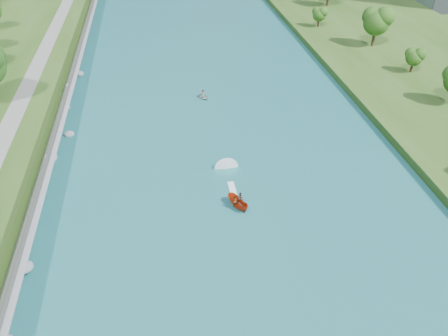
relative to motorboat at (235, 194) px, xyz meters
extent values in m
plane|color=#2D5119|center=(-0.15, -10.98, -0.71)|extent=(260.00, 260.00, 0.00)
cube|color=#1B6367|center=(-0.15, 9.02, -0.66)|extent=(55.00, 240.00, 0.10)
cube|color=slate|center=(-26.00, 9.02, 1.09)|extent=(3.54, 236.00, 4.05)
ellipsoid|color=gray|center=(-25.34, -9.18, 0.34)|extent=(1.74, 1.79, 1.16)
ellipsoid|color=gray|center=(-25.89, 2.19, 0.46)|extent=(1.15, 1.28, 0.81)
ellipsoid|color=gray|center=(-25.66, 11.71, 0.91)|extent=(1.87, 2.33, 1.33)
ellipsoid|color=gray|center=(-24.44, 20.62, -0.49)|extent=(1.77, 1.69, 1.01)
ellipsoid|color=gray|center=(-25.50, 28.28, 0.58)|extent=(1.14, 1.02, 0.84)
ellipsoid|color=gray|center=(-25.93, 36.59, 1.03)|extent=(1.50, 1.57, 1.03)
ellipsoid|color=gray|center=(-25.07, 45.08, -0.26)|extent=(1.49, 1.83, 1.11)
ellipsoid|color=#2C5316|center=(42.90, 32.56, 3.82)|extent=(3.64, 3.64, 6.06)
ellipsoid|color=#2C5316|center=(41.53, 48.09, 6.11)|extent=(6.39, 6.39, 10.65)
ellipsoid|color=#2C5316|center=(33.57, 63.43, 3.80)|extent=(3.61, 3.61, 6.01)
imported|color=#AA2E0D|center=(-0.01, -1.84, 0.12)|extent=(3.01, 4.02, 1.46)
imported|color=#66605B|center=(-0.41, -2.24, 0.57)|extent=(0.65, 0.46, 1.67)
imported|color=#66605B|center=(0.49, -1.34, 0.50)|extent=(0.85, 0.72, 1.52)
cube|color=white|center=(-0.01, 1.16, -0.58)|extent=(0.90, 5.00, 0.06)
imported|color=gray|center=(-0.62, 30.41, -0.32)|extent=(3.11, 3.41, 0.58)
imported|color=#66605B|center=(-0.62, 30.41, 0.37)|extent=(0.81, 0.64, 1.45)
camera|label=1|loc=(-8.80, -45.01, 37.60)|focal=35.00mm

